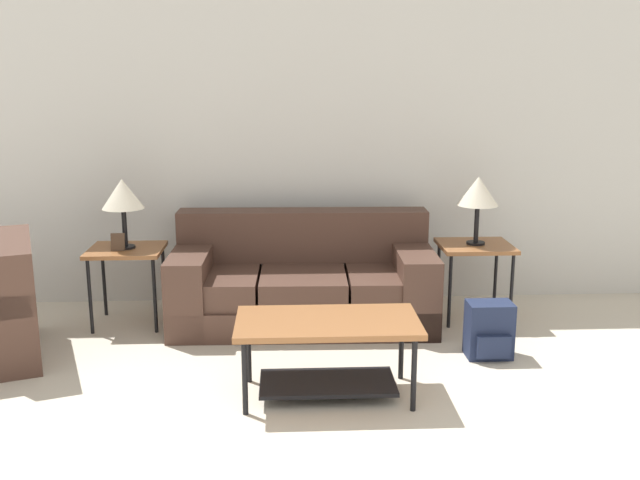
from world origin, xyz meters
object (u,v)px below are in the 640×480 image
couch (303,284)px  table_lamp_left (123,195)px  side_table_left (126,256)px  side_table_right (475,252)px  coffee_table (328,340)px  backpack (489,331)px  table_lamp_right (478,192)px

couch → table_lamp_left: size_ratio=3.79×
side_table_left → side_table_right: (2.65, 0.00, 0.00)m
side_table_left → side_table_right: 2.65m
coffee_table → side_table_right: bearing=47.6°
table_lamp_left → side_table_left: bearing=-90.0°
couch → backpack: size_ratio=5.21×
table_lamp_left → table_lamp_right: same height
couch → table_lamp_right: bearing=0.3°
coffee_table → couch: bearing=94.7°
side_table_left → table_lamp_right: (2.65, 0.00, 0.46)m
coffee_table → side_table_left: side_table_left is taller
coffee_table → table_lamp_right: 1.91m
side_table_left → backpack: bearing=-17.1°
side_table_right → backpack: (-0.09, -0.79, -0.35)m
coffee_table → side_table_right: (1.21, 1.33, 0.18)m
couch → side_table_left: couch is taller
backpack → table_lamp_left: bearing=162.9°
table_lamp_right → backpack: (-0.09, -0.79, -0.81)m
table_lamp_left → couch: bearing=-0.3°
table_lamp_right → side_table_right: bearing=-135.0°
table_lamp_left → side_table_right: bearing=-0.0°
table_lamp_left → coffee_table: bearing=-42.9°
backpack → table_lamp_right: bearing=83.1°
coffee_table → backpack: coffee_table is taller
side_table_left → table_lamp_right: bearing=0.0°
couch → coffee_table: (0.11, -1.32, 0.05)m
side_table_right → side_table_left: bearing=180.0°
couch → table_lamp_right: 1.50m
table_lamp_left → backpack: size_ratio=1.37×
side_table_left → table_lamp_right: size_ratio=1.14×
coffee_table → table_lamp_left: 2.06m
table_lamp_right → table_lamp_left: bearing=180.0°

